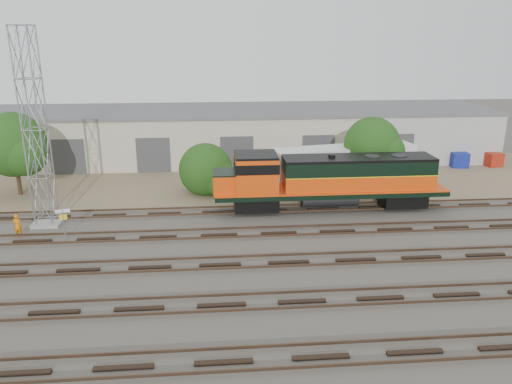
{
  "coord_description": "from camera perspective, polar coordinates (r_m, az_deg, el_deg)",
  "views": [
    {
      "loc": [
        -0.15,
        -29.24,
        12.79
      ],
      "look_at": [
        2.68,
        4.0,
        2.2
      ],
      "focal_mm": 35.0,
      "sensor_mm": 36.0,
      "label": 1
    }
  ],
  "objects": [
    {
      "name": "warehouse",
      "position": [
        53.19,
        -4.59,
        6.57
      ],
      "size": [
        58.4,
        10.4,
        5.3
      ],
      "color": "beige",
      "rests_on": "ground"
    },
    {
      "name": "semi_trailer",
      "position": [
        43.1,
        10.39,
        3.33
      ],
      "size": [
        12.51,
        4.73,
        3.77
      ],
      "rotation": [
        0.0,
        0.0,
        0.19
      ],
      "color": "silver",
      "rests_on": "ground"
    },
    {
      "name": "dumpster_blue",
      "position": [
        54.16,
        22.18,
        3.45
      ],
      "size": [
        1.72,
        1.63,
        1.5
      ],
      "primitive_type": "cube",
      "rotation": [
        0.0,
        0.0,
        -0.08
      ],
      "color": "navy",
      "rests_on": "ground"
    },
    {
      "name": "ground",
      "position": [
        31.92,
        -4.21,
        -6.06
      ],
      "size": [
        140.0,
        140.0,
        0.0
      ],
      "primitive_type": "plane",
      "color": "#47423A",
      "rests_on": "ground"
    },
    {
      "name": "locomotive",
      "position": [
        37.67,
        8.07,
        1.43
      ],
      "size": [
        17.47,
        3.07,
        4.2
      ],
      "color": "black",
      "rests_on": "tracks"
    },
    {
      "name": "sign_post",
      "position": [
        34.13,
        -21.15,
        -2.86
      ],
      "size": [
        0.9,
        0.23,
        2.22
      ],
      "color": "gray",
      "rests_on": "ground"
    },
    {
      "name": "dirt_strip",
      "position": [
        46.05,
        -4.49,
        1.44
      ],
      "size": [
        80.0,
        16.0,
        0.02
      ],
      "primitive_type": "cube",
      "color": "#726047",
      "rests_on": "ground"
    },
    {
      "name": "tree_east",
      "position": [
        42.87,
        13.47,
        5.07
      ],
      "size": [
        4.89,
        4.66,
        6.29
      ],
      "color": "#382619",
      "rests_on": "ground"
    },
    {
      "name": "worker",
      "position": [
        36.33,
        -25.6,
        -3.48
      ],
      "size": [
        0.61,
        0.43,
        1.58
      ],
      "primitive_type": "imported",
      "rotation": [
        0.0,
        0.0,
        3.06
      ],
      "color": "orange",
      "rests_on": "ground"
    },
    {
      "name": "tree_west",
      "position": [
        44.74,
        -25.72,
        4.68
      ],
      "size": [
        5.52,
        5.26,
        6.88
      ],
      "color": "#382619",
      "rests_on": "ground"
    },
    {
      "name": "signal_tower",
      "position": [
        36.53,
        -23.88,
        6.21
      ],
      "size": [
        1.97,
        1.97,
        13.33
      ],
      "rotation": [
        0.0,
        0.0,
        -0.13
      ],
      "color": "gray",
      "rests_on": "ground"
    },
    {
      "name": "dumpster_red",
      "position": [
        55.89,
        25.48,
        3.39
      ],
      "size": [
        1.7,
        1.61,
        1.4
      ],
      "primitive_type": "cube",
      "rotation": [
        0.0,
        0.0,
        0.16
      ],
      "color": "#9C2111",
      "rests_on": "ground"
    },
    {
      "name": "tracks",
      "position": [
        29.16,
        -4.12,
        -8.28
      ],
      "size": [
        80.0,
        20.4,
        0.28
      ],
      "color": "black",
      "rests_on": "ground"
    },
    {
      "name": "tree_mid",
      "position": [
        41.75,
        -5.46,
        2.35
      ],
      "size": [
        4.69,
        4.47,
        4.47
      ],
      "color": "#382619",
      "rests_on": "ground"
    }
  ]
}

